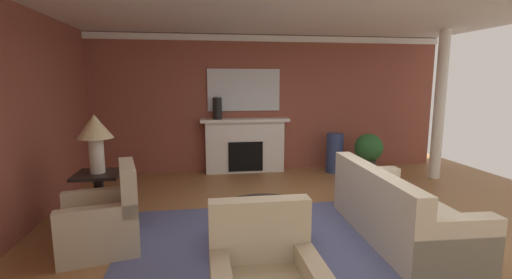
{
  "coord_description": "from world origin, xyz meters",
  "views": [
    {
      "loc": [
        -1.33,
        -4.07,
        1.86
      ],
      "look_at": [
        -0.52,
        1.14,
        1.0
      ],
      "focal_mm": 25.17,
      "sensor_mm": 36.0,
      "label": 1
    }
  ],
  "objects_px": {
    "fireplace": "(245,147)",
    "vase_tall_corner": "(335,153)",
    "coffee_table": "(265,216)",
    "potted_plant": "(369,150)",
    "table_lamp": "(95,132)",
    "vase_mantel_left": "(217,108)",
    "side_table": "(100,195)",
    "armchair_near_window": "(104,223)",
    "mantel_mirror": "(244,90)",
    "sofa": "(396,213)"
  },
  "relations": [
    {
      "from": "fireplace",
      "to": "vase_tall_corner",
      "type": "relative_size",
      "value": 2.22
    },
    {
      "from": "coffee_table",
      "to": "potted_plant",
      "type": "relative_size",
      "value": 1.2
    },
    {
      "from": "table_lamp",
      "to": "vase_mantel_left",
      "type": "bearing_deg",
      "value": 55.67
    },
    {
      "from": "side_table",
      "to": "potted_plant",
      "type": "distance_m",
      "value": 4.99
    },
    {
      "from": "fireplace",
      "to": "vase_mantel_left",
      "type": "xyz_separation_m",
      "value": [
        -0.55,
        -0.05,
        0.8
      ]
    },
    {
      "from": "table_lamp",
      "to": "potted_plant",
      "type": "relative_size",
      "value": 0.9
    },
    {
      "from": "side_table",
      "to": "table_lamp",
      "type": "xyz_separation_m",
      "value": [
        0.0,
        0.0,
        0.82
      ]
    },
    {
      "from": "armchair_near_window",
      "to": "potted_plant",
      "type": "xyz_separation_m",
      "value": [
        4.4,
        2.61,
        0.19
      ]
    },
    {
      "from": "fireplace",
      "to": "mantel_mirror",
      "type": "xyz_separation_m",
      "value": [
        -0.0,
        0.12,
        1.15
      ]
    },
    {
      "from": "side_table",
      "to": "table_lamp",
      "type": "relative_size",
      "value": 0.93
    },
    {
      "from": "side_table",
      "to": "vase_tall_corner",
      "type": "height_order",
      "value": "vase_tall_corner"
    },
    {
      "from": "table_lamp",
      "to": "vase_tall_corner",
      "type": "distance_m",
      "value": 4.64
    },
    {
      "from": "sofa",
      "to": "armchair_near_window",
      "type": "bearing_deg",
      "value": 176.26
    },
    {
      "from": "coffee_table",
      "to": "fireplace",
      "type": "bearing_deg",
      "value": 86.79
    },
    {
      "from": "sofa",
      "to": "armchair_near_window",
      "type": "height_order",
      "value": "armchair_near_window"
    },
    {
      "from": "table_lamp",
      "to": "vase_tall_corner",
      "type": "height_order",
      "value": "table_lamp"
    },
    {
      "from": "fireplace",
      "to": "table_lamp",
      "type": "height_order",
      "value": "table_lamp"
    },
    {
      "from": "fireplace",
      "to": "side_table",
      "type": "bearing_deg",
      "value": -131.73
    },
    {
      "from": "sofa",
      "to": "side_table",
      "type": "height_order",
      "value": "sofa"
    },
    {
      "from": "sofa",
      "to": "vase_mantel_left",
      "type": "height_order",
      "value": "vase_mantel_left"
    },
    {
      "from": "armchair_near_window",
      "to": "side_table",
      "type": "relative_size",
      "value": 1.37
    },
    {
      "from": "sofa",
      "to": "table_lamp",
      "type": "xyz_separation_m",
      "value": [
        -3.6,
        0.94,
        0.93
      ]
    },
    {
      "from": "mantel_mirror",
      "to": "vase_mantel_left",
      "type": "height_order",
      "value": "mantel_mirror"
    },
    {
      "from": "side_table",
      "to": "potted_plant",
      "type": "height_order",
      "value": "potted_plant"
    },
    {
      "from": "coffee_table",
      "to": "vase_tall_corner",
      "type": "xyz_separation_m",
      "value": [
        2.01,
        3.06,
        0.07
      ]
    },
    {
      "from": "sofa",
      "to": "armchair_near_window",
      "type": "distance_m",
      "value": 3.39
    },
    {
      "from": "armchair_near_window",
      "to": "vase_tall_corner",
      "type": "height_order",
      "value": "armchair_near_window"
    },
    {
      "from": "fireplace",
      "to": "mantel_mirror",
      "type": "relative_size",
      "value": 1.22
    },
    {
      "from": "vase_mantel_left",
      "to": "potted_plant",
      "type": "xyz_separation_m",
      "value": [
        2.97,
        -0.53,
        -0.83
      ]
    },
    {
      "from": "mantel_mirror",
      "to": "sofa",
      "type": "xyz_separation_m",
      "value": [
        1.4,
        -3.53,
        -1.39
      ]
    },
    {
      "from": "armchair_near_window",
      "to": "vase_tall_corner",
      "type": "relative_size",
      "value": 1.18
    },
    {
      "from": "coffee_table",
      "to": "side_table",
      "type": "xyz_separation_m",
      "value": [
        -2.01,
        0.89,
        0.06
      ]
    },
    {
      "from": "armchair_near_window",
      "to": "vase_mantel_left",
      "type": "distance_m",
      "value": 3.6
    },
    {
      "from": "potted_plant",
      "to": "mantel_mirror",
      "type": "bearing_deg",
      "value": 163.82
    },
    {
      "from": "side_table",
      "to": "potted_plant",
      "type": "xyz_separation_m",
      "value": [
        4.62,
        1.89,
        0.09
      ]
    },
    {
      "from": "mantel_mirror",
      "to": "side_table",
      "type": "height_order",
      "value": "mantel_mirror"
    },
    {
      "from": "mantel_mirror",
      "to": "potted_plant",
      "type": "distance_m",
      "value": 2.79
    },
    {
      "from": "fireplace",
      "to": "table_lamp",
      "type": "bearing_deg",
      "value": -131.73
    },
    {
      "from": "mantel_mirror",
      "to": "potted_plant",
      "type": "bearing_deg",
      "value": -16.18
    },
    {
      "from": "fireplace",
      "to": "mantel_mirror",
      "type": "distance_m",
      "value": 1.16
    },
    {
      "from": "armchair_near_window",
      "to": "vase_mantel_left",
      "type": "bearing_deg",
      "value": 65.49
    },
    {
      "from": "armchair_near_window",
      "to": "table_lamp",
      "type": "xyz_separation_m",
      "value": [
        -0.22,
        0.72,
        0.92
      ]
    },
    {
      "from": "coffee_table",
      "to": "side_table",
      "type": "height_order",
      "value": "side_table"
    },
    {
      "from": "mantel_mirror",
      "to": "vase_mantel_left",
      "type": "distance_m",
      "value": 0.68
    },
    {
      "from": "mantel_mirror",
      "to": "side_table",
      "type": "distance_m",
      "value": 3.63
    },
    {
      "from": "vase_mantel_left",
      "to": "sofa",
      "type": "bearing_deg",
      "value": -59.86
    },
    {
      "from": "table_lamp",
      "to": "vase_mantel_left",
      "type": "xyz_separation_m",
      "value": [
        1.65,
        2.42,
        0.1
      ]
    },
    {
      "from": "potted_plant",
      "to": "side_table",
      "type": "bearing_deg",
      "value": -157.79
    },
    {
      "from": "sofa",
      "to": "vase_tall_corner",
      "type": "height_order",
      "value": "sofa"
    },
    {
      "from": "fireplace",
      "to": "side_table",
      "type": "height_order",
      "value": "fireplace"
    }
  ]
}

